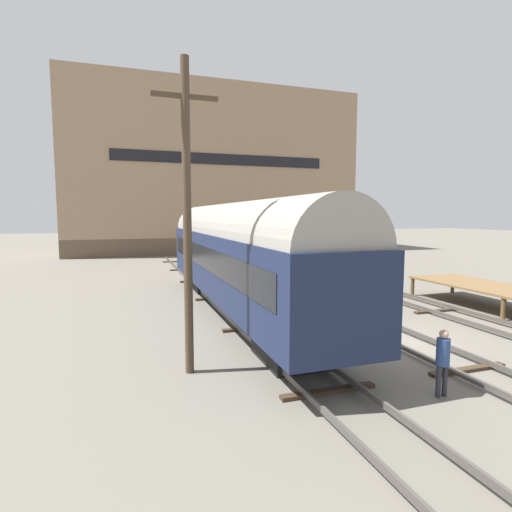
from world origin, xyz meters
The scene contains 9 objects.
ground_plane centered at (0.00, 0.00, 0.00)m, with size 200.00×200.00×0.00m, color #6B665B.
track_left centered at (-4.51, 0.00, 0.14)m, with size 2.60×60.00×0.26m.
track_middle centered at (0.00, 0.00, 0.14)m, with size 2.60×60.00×0.26m.
track_right centered at (4.51, 0.00, 0.14)m, with size 2.60×60.00×0.26m.
train_car_brown centered at (0.00, 13.57, 2.98)m, with size 2.97×15.01×5.24m.
train_car_navy centered at (-4.51, 5.60, 2.88)m, with size 2.96×18.94×5.05m.
person_worker centered at (-1.95, -4.05, 1.02)m, with size 0.32×0.32×1.70m.
utility_pole centered at (-7.63, -0.53, 4.51)m, with size 1.80×0.24×8.70m.
warehouse_building centered at (1.66, 38.45, 9.80)m, with size 34.52×10.77×19.60m.
Camera 1 is at (-9.32, -11.61, 4.48)m, focal length 28.00 mm.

